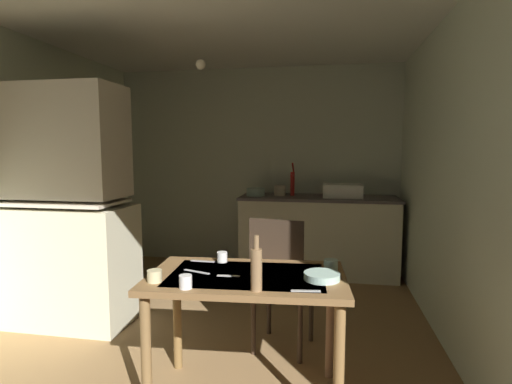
{
  "coord_description": "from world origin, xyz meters",
  "views": [
    {
      "loc": [
        0.9,
        -3.04,
        1.46
      ],
      "look_at": [
        0.34,
        0.03,
        1.12
      ],
      "focal_mm": 27.79,
      "sensor_mm": 36.0,
      "label": 1
    }
  ],
  "objects_px": {
    "hand_pump": "(292,181)",
    "dining_table": "(247,293)",
    "serving_bowl_wide": "(322,276)",
    "chair_far_side": "(281,283)",
    "glass_bottle": "(256,268)",
    "hutch_cabinet": "(67,214)",
    "sink_basin": "(342,190)",
    "mug_tall": "(155,276)",
    "mixing_bowl_counter": "(256,192)"
  },
  "relations": [
    {
      "from": "mug_tall",
      "to": "hutch_cabinet",
      "type": "bearing_deg",
      "value": 141.25
    },
    {
      "from": "hutch_cabinet",
      "to": "chair_far_side",
      "type": "xyz_separation_m",
      "value": [
        1.81,
        -0.21,
        -0.41
      ]
    },
    {
      "from": "mug_tall",
      "to": "serving_bowl_wide",
      "type": "bearing_deg",
      "value": 12.43
    },
    {
      "from": "hutch_cabinet",
      "to": "hand_pump",
      "type": "bearing_deg",
      "value": 45.48
    },
    {
      "from": "sink_basin",
      "to": "glass_bottle",
      "type": "height_order",
      "value": "sink_basin"
    },
    {
      "from": "hutch_cabinet",
      "to": "sink_basin",
      "type": "relative_size",
      "value": 4.48
    },
    {
      "from": "mixing_bowl_counter",
      "to": "glass_bottle",
      "type": "xyz_separation_m",
      "value": [
        0.49,
        -2.66,
        -0.1
      ]
    },
    {
      "from": "chair_far_side",
      "to": "hand_pump",
      "type": "bearing_deg",
      "value": 92.67
    },
    {
      "from": "mug_tall",
      "to": "glass_bottle",
      "type": "xyz_separation_m",
      "value": [
        0.57,
        -0.03,
        0.08
      ]
    },
    {
      "from": "mixing_bowl_counter",
      "to": "dining_table",
      "type": "relative_size",
      "value": 0.18
    },
    {
      "from": "serving_bowl_wide",
      "to": "mug_tall",
      "type": "bearing_deg",
      "value": -167.57
    },
    {
      "from": "dining_table",
      "to": "glass_bottle",
      "type": "relative_size",
      "value": 4.09
    },
    {
      "from": "dining_table",
      "to": "mug_tall",
      "type": "relative_size",
      "value": 14.7
    },
    {
      "from": "hand_pump",
      "to": "glass_bottle",
      "type": "bearing_deg",
      "value": -88.75
    },
    {
      "from": "sink_basin",
      "to": "chair_far_side",
      "type": "relative_size",
      "value": 0.45
    },
    {
      "from": "sink_basin",
      "to": "dining_table",
      "type": "bearing_deg",
      "value": -104.11
    },
    {
      "from": "hand_pump",
      "to": "dining_table",
      "type": "height_order",
      "value": "hand_pump"
    },
    {
      "from": "sink_basin",
      "to": "glass_bottle",
      "type": "bearing_deg",
      "value": -100.83
    },
    {
      "from": "sink_basin",
      "to": "hand_pump",
      "type": "xyz_separation_m",
      "value": [
        -0.58,
        0.05,
        0.09
      ]
    },
    {
      "from": "mixing_bowl_counter",
      "to": "glass_bottle",
      "type": "relative_size",
      "value": 0.75
    },
    {
      "from": "mixing_bowl_counter",
      "to": "serving_bowl_wide",
      "type": "height_order",
      "value": "mixing_bowl_counter"
    },
    {
      "from": "sink_basin",
      "to": "mug_tall",
      "type": "relative_size",
      "value": 5.54
    },
    {
      "from": "glass_bottle",
      "to": "hand_pump",
      "type": "bearing_deg",
      "value": 91.25
    },
    {
      "from": "mixing_bowl_counter",
      "to": "hutch_cabinet",
      "type": "bearing_deg",
      "value": -128.02
    },
    {
      "from": "hutch_cabinet",
      "to": "mug_tall",
      "type": "relative_size",
      "value": 24.86
    },
    {
      "from": "hand_pump",
      "to": "mixing_bowl_counter",
      "type": "distance_m",
      "value": 0.45
    },
    {
      "from": "hutch_cabinet",
      "to": "mug_tall",
      "type": "height_order",
      "value": "hutch_cabinet"
    },
    {
      "from": "mixing_bowl_counter",
      "to": "chair_far_side",
      "type": "distance_m",
      "value": 1.98
    },
    {
      "from": "hand_pump",
      "to": "glass_bottle",
      "type": "xyz_separation_m",
      "value": [
        0.06,
        -2.75,
        -0.22
      ]
    },
    {
      "from": "dining_table",
      "to": "chair_far_side",
      "type": "xyz_separation_m",
      "value": [
        0.13,
        0.55,
        -0.12
      ]
    },
    {
      "from": "dining_table",
      "to": "serving_bowl_wide",
      "type": "bearing_deg",
      "value": -1.94
    },
    {
      "from": "serving_bowl_wide",
      "to": "mug_tall",
      "type": "distance_m",
      "value": 0.91
    },
    {
      "from": "hand_pump",
      "to": "glass_bottle",
      "type": "height_order",
      "value": "hand_pump"
    },
    {
      "from": "mixing_bowl_counter",
      "to": "glass_bottle",
      "type": "distance_m",
      "value": 2.7
    },
    {
      "from": "sink_basin",
      "to": "mixing_bowl_counter",
      "type": "bearing_deg",
      "value": -177.15
    },
    {
      "from": "hutch_cabinet",
      "to": "chair_far_side",
      "type": "distance_m",
      "value": 1.87
    },
    {
      "from": "sink_basin",
      "to": "serving_bowl_wide",
      "type": "xyz_separation_m",
      "value": [
        -0.19,
        -2.48,
        -0.23
      ]
    },
    {
      "from": "hand_pump",
      "to": "chair_far_side",
      "type": "height_order",
      "value": "hand_pump"
    },
    {
      "from": "hand_pump",
      "to": "dining_table",
      "type": "distance_m",
      "value": 2.55
    },
    {
      "from": "chair_far_side",
      "to": "glass_bottle",
      "type": "xyz_separation_m",
      "value": [
        -0.03,
        -0.8,
        0.35
      ]
    },
    {
      "from": "chair_far_side",
      "to": "serving_bowl_wide",
      "type": "height_order",
      "value": "chair_far_side"
    },
    {
      "from": "sink_basin",
      "to": "mixing_bowl_counter",
      "type": "relative_size",
      "value": 2.05
    },
    {
      "from": "dining_table",
      "to": "serving_bowl_wide",
      "type": "xyz_separation_m",
      "value": [
        0.43,
        -0.01,
        0.13
      ]
    },
    {
      "from": "dining_table",
      "to": "glass_bottle",
      "type": "bearing_deg",
      "value": -67.71
    },
    {
      "from": "chair_far_side",
      "to": "serving_bowl_wide",
      "type": "bearing_deg",
      "value": -62.73
    },
    {
      "from": "mixing_bowl_counter",
      "to": "mug_tall",
      "type": "xyz_separation_m",
      "value": [
        -0.08,
        -2.62,
        -0.18
      ]
    },
    {
      "from": "mixing_bowl_counter",
      "to": "hand_pump",
      "type": "bearing_deg",
      "value": 12.58
    },
    {
      "from": "hand_pump",
      "to": "sink_basin",
      "type": "bearing_deg",
      "value": -4.47
    },
    {
      "from": "hutch_cabinet",
      "to": "sink_basin",
      "type": "xyz_separation_m",
      "value": [
        2.3,
        1.7,
        0.07
      ]
    },
    {
      "from": "dining_table",
      "to": "glass_bottle",
      "type": "xyz_separation_m",
      "value": [
        0.1,
        -0.25,
        0.22
      ]
    }
  ]
}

